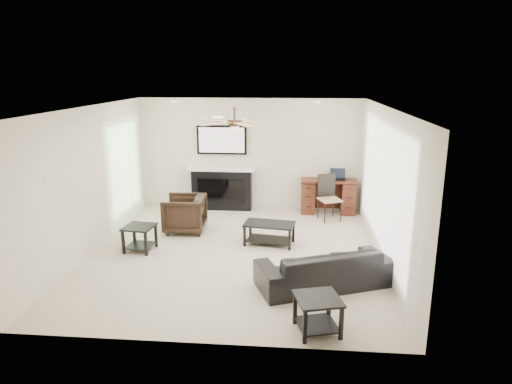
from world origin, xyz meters
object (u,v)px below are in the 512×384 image
at_px(fireplace_unit, 221,168).
at_px(desk, 328,196).
at_px(armchair, 185,214).
at_px(coffee_table, 269,234).
at_px(sofa, 324,267).

bearing_deg(fireplace_unit, desk, -1.04).
distance_m(armchair, coffee_table, 1.79).
bearing_deg(armchair, fireplace_unit, 160.10).
height_order(sofa, fireplace_unit, fireplace_unit).
relative_size(coffee_table, fireplace_unit, 0.47).
height_order(coffee_table, fireplace_unit, fireplace_unit).
xyz_separation_m(coffee_table, fireplace_unit, (-1.21, 2.10, 0.75)).
bearing_deg(sofa, desk, -116.15).
height_order(armchair, fireplace_unit, fireplace_unit).
relative_size(fireplace_unit, desk, 1.57).
xyz_separation_m(sofa, fireplace_unit, (-2.11, 3.70, 0.67)).
height_order(fireplace_unit, desk, fireplace_unit).
distance_m(fireplace_unit, desk, 2.46).
bearing_deg(fireplace_unit, sofa, -60.35).
relative_size(armchair, fireplace_unit, 0.41).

